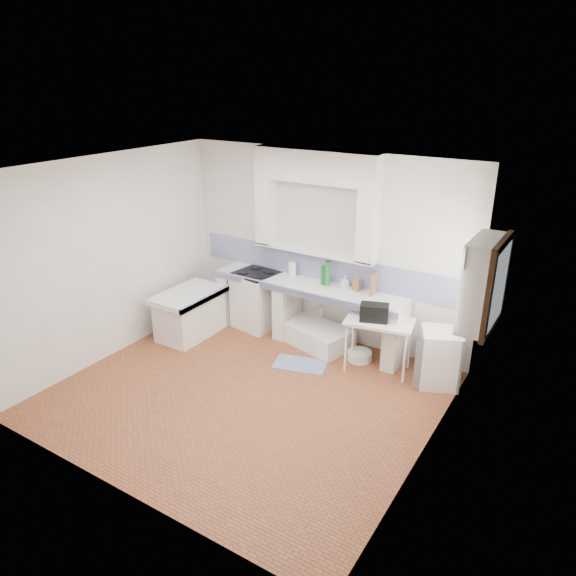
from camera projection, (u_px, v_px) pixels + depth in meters
The scene contains 36 objects.
floor at pixel (246, 394), 6.74m from camera, with size 4.50×4.50×0.00m, color brown.
ceiling at pixel (238, 170), 5.70m from camera, with size 4.50×4.50×0.00m, color white.
wall_back at pixel (324, 247), 7.79m from camera, with size 4.50×4.50×0.00m, color white.
wall_front at pixel (105, 365), 4.64m from camera, with size 4.50×4.50×0.00m, color white.
wall_left at pixel (110, 258), 7.32m from camera, with size 4.50×4.50×0.00m, color white.
wall_right at pixel (432, 338), 5.11m from camera, with size 4.50×4.50×0.00m, color white.
alcove_mass at pixel (316, 166), 7.31m from camera, with size 1.90×0.25×0.45m, color white.
window_frame at pixel (484, 284), 5.90m from camera, with size 0.35×0.86×1.06m, color #3D2613.
lace_valance at pixel (475, 249), 5.83m from camera, with size 0.01×0.84×0.24m, color white.
counter_slab at pixel (308, 287), 7.81m from camera, with size 3.00×0.60×0.08m, color white.
counter_lip at pixel (298, 293), 7.59m from camera, with size 3.00×0.04×0.10m, color navy.
counter_pier_left at pixel (232, 296), 8.66m from camera, with size 0.20×0.55×0.82m, color white.
counter_pier_mid at pixel (287, 310), 8.15m from camera, with size 0.20×0.55×0.82m, color white.
counter_pier_right at pixel (396, 337), 7.29m from camera, with size 0.20×0.55×0.82m, color white.
peninsula_top at pixel (189, 295), 8.04m from camera, with size 0.70×1.10×0.08m, color white.
peninsula_base at pixel (190, 316), 8.17m from camera, with size 0.60×1.00×0.62m, color white.
peninsula_lip at pixel (206, 300), 7.87m from camera, with size 0.04×1.10×0.10m, color navy.
backsplash at pixel (323, 267), 7.89m from camera, with size 4.27×0.03×0.40m, color navy.
stove at pixel (257, 300), 8.41m from camera, with size 0.62×0.60×0.88m, color white.
sink at pixel (314, 335), 7.97m from camera, with size 1.14×0.61×0.27m, color white.
side_table at pixel (378, 345), 7.16m from camera, with size 0.88×0.49×0.04m, color white.
fridge at pixel (440, 358), 6.84m from camera, with size 0.49×0.49×0.75m, color white.
bucket_red at pixel (296, 333), 8.04m from camera, with size 0.28×0.28×0.26m, color #A9041C.
bucket_orange at pixel (309, 339), 7.86m from camera, with size 0.27×0.27×0.25m, color red.
bucket_blue at pixel (336, 340), 7.80m from camera, with size 0.30×0.30×0.28m, color #235CB1.
basin_white at pixel (360, 356), 7.52m from camera, with size 0.34×0.34×0.13m, color white.
water_bottle_a at pixel (312, 328), 8.19m from camera, with size 0.07×0.07×0.27m, color silver.
water_bottle_b at pixel (327, 331), 8.06m from camera, with size 0.07×0.07×0.28m, color silver.
black_bag at pixel (374, 313), 6.99m from camera, with size 0.37×0.21×0.23m, color black.
green_bottle_a at pixel (323, 275), 7.74m from camera, with size 0.06×0.06×0.28m, color #176528.
green_bottle_b at pixel (327, 274), 7.68m from camera, with size 0.08×0.08×0.37m, color #176528.
knife_block at pixel (357, 285), 7.53m from camera, with size 0.09×0.07×0.19m, color olive.
cutting_board at pixel (374, 284), 7.37m from camera, with size 0.02×0.23×0.31m, color olive.
paper_towel at pixel (292, 269), 8.04m from camera, with size 0.12×0.12×0.23m, color white.
soap_bottle at pixel (345, 282), 7.61m from camera, with size 0.09×0.09×0.20m, color white.
rug at pixel (300, 364), 7.41m from camera, with size 0.72×0.41×0.01m, color navy.
Camera 1 is at (3.50, -4.60, 3.75)m, focal length 33.37 mm.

